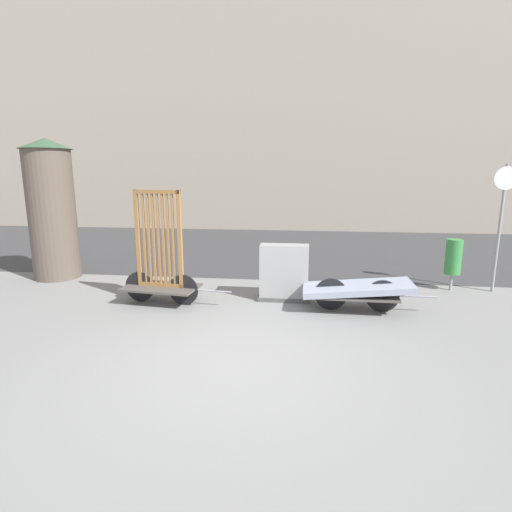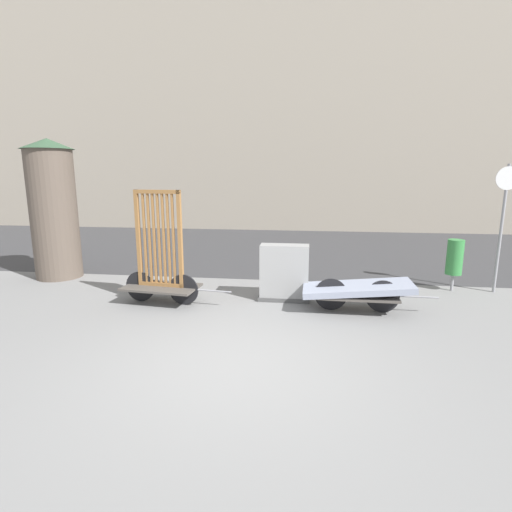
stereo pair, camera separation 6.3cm
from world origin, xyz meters
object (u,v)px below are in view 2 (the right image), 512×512
Objects in this scene: bike_cart_with_mattress at (357,290)px; trash_bin at (455,258)px; utility_cabinet at (284,275)px; advertising_column at (53,209)px; sign_post at (503,214)px; bike_cart_with_bedframe at (161,268)px.

trash_bin reaches higher than bike_cart_with_mattress.
utility_cabinet reaches higher than bike_cart_with_mattress.
advertising_column is at bearing -180.00° from trash_bin.
sign_post is at bearing 28.43° from bike_cart_with_mattress.
utility_cabinet is 1.00× the size of trash_bin.
bike_cart_with_mattress is 2.70m from trash_bin.
sign_post is 0.82× the size of advertising_column.
utility_cabinet is (2.32, 0.49, -0.19)m from bike_cart_with_bedframe.
utility_cabinet is at bearing -166.02° from sign_post.
utility_cabinet is 0.34× the size of advertising_column.
advertising_column reaches higher than sign_post.
advertising_column reaches higher than bike_cart_with_mattress.
bike_cart_with_mattress is 0.90× the size of sign_post.
trash_bin is at bearing 36.89° from bike_cart_with_mattress.
bike_cart_with_bedframe is 3.67m from bike_cart_with_mattress.
sign_post is 9.82m from advertising_column.
advertising_column is (-6.81, 1.58, 1.25)m from bike_cart_with_mattress.
sign_post is (6.66, 1.58, 0.94)m from bike_cart_with_bedframe.
bike_cart_with_bedframe reaches higher than utility_cabinet.
sign_post is at bearing -0.42° from trash_bin.
sign_post is (0.84, -0.01, 0.92)m from trash_bin.
advertising_column reaches higher than trash_bin.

